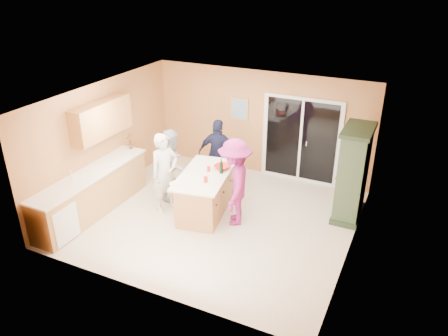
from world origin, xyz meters
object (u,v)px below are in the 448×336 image
at_px(woman_white, 165,173).
at_px(woman_navy, 219,154).
at_px(kitchen_island, 205,194).
at_px(green_hutch, 353,175).
at_px(woman_grey, 173,164).
at_px(woman_magenta, 235,183).

relative_size(woman_white, woman_navy, 1.04).
height_order(kitchen_island, woman_navy, woman_navy).
bearing_deg(kitchen_island, woman_navy, 93.05).
bearing_deg(woman_navy, green_hutch, 170.16).
height_order(woman_grey, woman_navy, woman_navy).
bearing_deg(woman_navy, woman_grey, 42.87).
xyz_separation_m(woman_white, woman_grey, (-0.16, 0.56, -0.06)).
height_order(kitchen_island, woman_white, woman_white).
distance_m(kitchen_island, woman_navy, 1.32).
distance_m(green_hutch, woman_white, 3.87).
relative_size(kitchen_island, green_hutch, 0.95).
xyz_separation_m(kitchen_island, woman_navy, (-0.28, 1.23, 0.40)).
bearing_deg(woman_magenta, kitchen_island, -115.83).
bearing_deg(green_hutch, woman_magenta, -149.18).
xyz_separation_m(green_hutch, woman_magenta, (-2.07, -1.24, -0.05)).
xyz_separation_m(kitchen_island, green_hutch, (2.79, 1.16, 0.53)).
height_order(woman_white, woman_navy, woman_white).
bearing_deg(woman_grey, woman_navy, -51.61).
bearing_deg(woman_navy, woman_magenta, 118.74).
bearing_deg(green_hutch, woman_grey, -167.73).
height_order(woman_white, woman_grey, woman_white).
height_order(woman_white, woman_magenta, woman_magenta).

